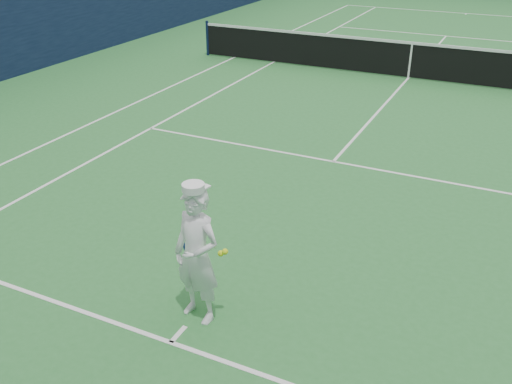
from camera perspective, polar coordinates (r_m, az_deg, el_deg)
ground at (r=16.65m, az=14.97°, el=10.91°), size 80.00×80.00×0.00m
court_markings at (r=16.65m, az=14.97°, el=10.93°), size 11.03×23.83×0.01m
windscreen_fence at (r=16.26m, az=15.82°, el=17.69°), size 20.12×36.12×4.00m
tennis_net at (r=16.52m, az=15.19°, el=12.76°), size 12.88×0.09×1.07m
tennis_player at (r=6.35m, az=-5.92°, el=-6.31°), size 0.75×0.58×1.71m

